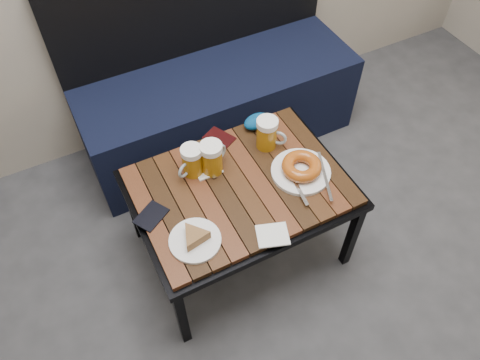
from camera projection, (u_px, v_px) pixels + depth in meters
name	position (u px, v px, depth m)	size (l,w,h in m)	color
bench	(217.00, 98.00, 2.43)	(1.40, 0.50, 0.95)	black
cafe_table	(240.00, 191.00, 1.85)	(0.84, 0.62, 0.47)	black
beer_mug_left	(192.00, 161.00, 1.80)	(0.13, 0.11, 0.13)	#A1680D
beer_mug_centre	(212.00, 158.00, 1.81)	(0.14, 0.11, 0.14)	#A1680D
beer_mug_right	(267.00, 133.00, 1.89)	(0.12, 0.12, 0.14)	#A1680D
plate_pie	(195.00, 238.00, 1.64)	(0.19, 0.19, 0.05)	white
plate_bagel	(301.00, 169.00, 1.83)	(0.24, 0.30, 0.07)	white
napkin_left	(206.00, 167.00, 1.87)	(0.10, 0.14, 0.01)	white
napkin_right	(273.00, 235.00, 1.67)	(0.14, 0.13, 0.01)	white
passport_navy	(151.00, 216.00, 1.72)	(0.08, 0.12, 0.01)	black
passport_burgundy	(219.00, 138.00, 1.97)	(0.09, 0.12, 0.01)	black
knit_pouch	(257.00, 121.00, 2.00)	(0.12, 0.08, 0.05)	navy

